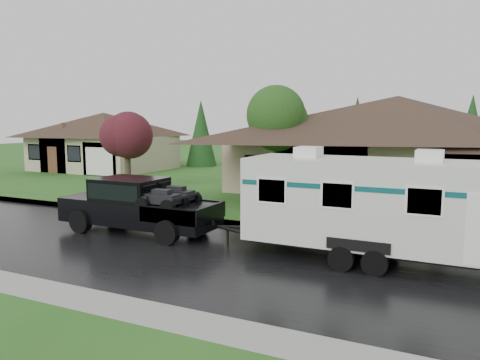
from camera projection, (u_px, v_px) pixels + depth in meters
name	position (u px, v px, depth m)	size (l,w,h in m)	color
ground	(279.00, 246.00, 16.28)	(140.00, 140.00, 0.00)	#27591B
road	(256.00, 262.00, 14.49)	(140.00, 8.00, 0.01)	black
curb	(300.00, 230.00, 18.28)	(140.00, 0.50, 0.15)	gray
lawn	(364.00, 188.00, 29.67)	(140.00, 26.00, 0.15)	#27591B
house_main	(402.00, 133.00, 27.20)	(19.44, 10.80, 6.90)	gray
house_far	(105.00, 136.00, 39.42)	(10.80, 8.64, 5.80)	tan
tree_left_green	(277.00, 120.00, 25.51)	(3.67, 3.67, 6.08)	#382B1E
tree_red	(127.00, 138.00, 27.11)	(2.76, 2.76, 4.58)	#382B1E
shrub_row	(382.00, 194.00, 23.65)	(13.60, 1.00, 1.00)	#143814
pickup_truck	(136.00, 204.00, 18.18)	(6.36, 2.42, 2.12)	black
travel_trailer	(368.00, 202.00, 14.29)	(7.85, 2.76, 3.52)	silver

